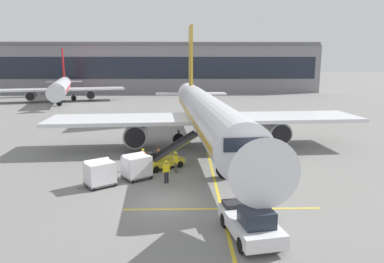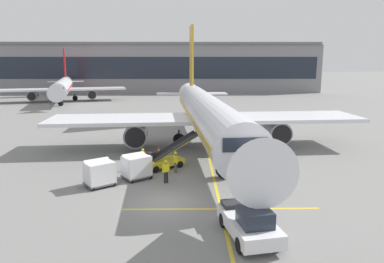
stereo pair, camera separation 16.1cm
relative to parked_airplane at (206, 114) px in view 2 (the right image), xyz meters
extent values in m
plane|color=slate|center=(-3.34, -15.18, -3.48)|extent=(600.00, 600.00, 0.00)
cylinder|color=silver|center=(0.06, -0.76, 0.09)|extent=(6.24, 32.28, 3.73)
cube|color=gold|center=(0.06, -0.76, 0.09)|extent=(6.18, 31.00, 0.45)
cone|color=silver|center=(1.47, -18.61, 0.09)|extent=(3.83, 4.00, 3.55)
cone|color=silver|center=(-1.44, 18.21, 0.37)|extent=(3.63, 6.20, 3.17)
cube|color=silver|center=(-8.34, -0.62, -0.47)|extent=(15.70, 7.60, 0.36)
cylinder|color=#93969E|center=(-7.13, -1.17, -1.81)|extent=(2.64, 4.34, 2.31)
cylinder|color=black|center=(-6.96, -3.29, -1.81)|extent=(1.97, 0.27, 1.97)
cube|color=silver|center=(8.34, 0.70, -0.47)|extent=(15.70, 7.60, 0.36)
cylinder|color=#93969E|center=(7.23, -0.03, -1.81)|extent=(2.64, 4.34, 2.31)
cylinder|color=black|center=(7.39, -2.16, -1.81)|extent=(1.97, 0.27, 1.97)
cube|color=gold|center=(-1.32, 16.72, 5.65)|extent=(0.58, 3.86, 9.63)
cube|color=silver|center=(-1.30, 16.42, 0.65)|extent=(10.53, 3.37, 0.20)
cube|color=#1E2633|center=(1.26, -16.01, 0.65)|extent=(2.74, 1.88, 0.82)
cylinder|color=#47474C|center=(0.82, -10.35, -2.31)|extent=(0.22, 0.22, 1.06)
sphere|color=black|center=(0.82, -10.35, -2.83)|extent=(1.29, 1.29, 1.29)
cylinder|color=#47474C|center=(-2.86, 0.62, -2.31)|extent=(0.22, 0.22, 1.06)
sphere|color=black|center=(-2.86, 0.62, -2.83)|extent=(1.29, 1.29, 1.29)
cylinder|color=#47474C|center=(2.72, 1.06, -2.31)|extent=(0.22, 0.22, 1.06)
sphere|color=black|center=(2.72, 1.06, -2.83)|extent=(1.29, 1.29, 1.29)
cube|color=gold|center=(-4.02, -7.65, -2.98)|extent=(3.68, 3.31, 0.44)
cube|color=black|center=(-4.99, -7.92, -2.41)|extent=(0.82, 0.81, 0.70)
cylinder|color=#333338|center=(-4.44, -7.51, -2.36)|extent=(0.08, 0.08, 0.80)
cube|color=gold|center=(-3.02, -6.91, -1.85)|extent=(4.49, 3.66, 1.98)
cube|color=black|center=(-3.02, -6.91, -1.76)|extent=(4.29, 3.47, 1.83)
cube|color=#333338|center=(-2.76, -7.26, -1.73)|extent=(3.93, 2.95, 2.02)
cube|color=#333338|center=(-3.29, -6.55, -1.73)|extent=(3.93, 2.95, 2.02)
cylinder|color=black|center=(-2.63, -7.53, -3.20)|extent=(0.57, 0.49, 0.56)
cylinder|color=black|center=(-3.51, -6.35, -3.20)|extent=(0.57, 0.49, 0.56)
cylinder|color=black|center=(-4.54, -8.95, -3.20)|extent=(0.57, 0.49, 0.56)
cylinder|color=black|center=(-5.41, -7.77, -3.20)|extent=(0.57, 0.49, 0.56)
cube|color=#515156|center=(-5.84, -10.44, -3.27)|extent=(2.56, 2.47, 0.12)
cylinder|color=#4C4C51|center=(-6.93, -11.23, -3.28)|extent=(0.61, 0.47, 0.07)
cube|color=silver|center=(-5.84, -10.44, -2.46)|extent=(2.42, 2.33, 1.50)
cube|color=silver|center=(-6.08, -10.10, -1.94)|extent=(1.98, 1.76, 0.74)
cube|color=silver|center=(-6.62, -11.01, -2.46)|extent=(0.88, 1.18, 1.38)
sphere|color=black|center=(-6.89, -10.36, -3.33)|extent=(0.30, 0.30, 0.30)
sphere|color=black|center=(-6.08, -11.46, -3.33)|extent=(0.30, 0.30, 0.30)
sphere|color=black|center=(-5.60, -9.41, -3.33)|extent=(0.30, 0.30, 0.30)
sphere|color=black|center=(-4.79, -10.51, -3.33)|extent=(0.30, 0.30, 0.30)
cube|color=#515156|center=(-8.26, -12.03, -3.27)|extent=(2.56, 2.47, 0.12)
cylinder|color=#4C4C51|center=(-9.35, -12.83, -3.28)|extent=(0.61, 0.47, 0.07)
cube|color=silver|center=(-8.26, -12.03, -2.46)|extent=(2.42, 2.33, 1.50)
cube|color=silver|center=(-8.51, -11.70, -1.94)|extent=(1.98, 1.76, 0.74)
cube|color=silver|center=(-9.04, -12.60, -2.46)|extent=(0.88, 1.18, 1.38)
sphere|color=black|center=(-9.31, -11.96, -3.33)|extent=(0.30, 0.30, 0.30)
sphere|color=black|center=(-8.51, -13.05, -3.33)|extent=(0.30, 0.30, 0.30)
sphere|color=black|center=(-8.02, -11.01, -3.33)|extent=(0.30, 0.30, 0.30)
sphere|color=black|center=(-7.22, -12.11, -3.33)|extent=(0.30, 0.30, 0.30)
cube|color=silver|center=(1.13, -19.79, -2.80)|extent=(2.91, 4.72, 0.70)
cube|color=#1E2633|center=(1.28, -20.55, -2.05)|extent=(1.74, 1.79, 0.80)
cube|color=#28282D|center=(0.81, -18.17, -2.33)|extent=(1.94, 1.29, 0.24)
cylinder|color=black|center=(1.78, -18.27, -3.10)|extent=(0.42, 0.80, 0.76)
cylinder|color=black|center=(-0.04, -18.63, -3.10)|extent=(0.42, 0.80, 0.76)
cylinder|color=black|center=(2.30, -20.95, -3.10)|extent=(0.42, 0.80, 0.76)
cylinder|color=black|center=(0.49, -21.31, -3.10)|extent=(0.42, 0.80, 0.76)
cylinder|color=#514C42|center=(-2.89, -9.06, -3.05)|extent=(0.15, 0.15, 0.86)
cylinder|color=#514C42|center=(-2.95, -8.90, -3.05)|extent=(0.15, 0.15, 0.86)
cube|color=yellow|center=(-2.92, -8.98, -2.33)|extent=(0.37, 0.44, 0.58)
cube|color=white|center=(-3.04, -9.03, -2.33)|extent=(0.14, 0.32, 0.08)
sphere|color=brown|center=(-2.92, -8.98, -1.92)|extent=(0.21, 0.21, 0.21)
sphere|color=yellow|center=(-2.92, -8.98, -1.85)|extent=(0.23, 0.23, 0.23)
cylinder|color=yellow|center=(-2.83, -9.20, -2.38)|extent=(0.09, 0.09, 0.56)
cylinder|color=yellow|center=(-3.01, -8.76, -2.38)|extent=(0.09, 0.09, 0.56)
cylinder|color=black|center=(-3.63, -11.48, -3.05)|extent=(0.15, 0.15, 0.86)
cylinder|color=black|center=(-3.47, -11.41, -3.05)|extent=(0.15, 0.15, 0.86)
cube|color=yellow|center=(-3.55, -11.45, -2.33)|extent=(0.44, 0.37, 0.58)
cube|color=white|center=(-3.60, -11.33, -2.33)|extent=(0.32, 0.15, 0.08)
sphere|color=brown|center=(-3.55, -11.45, -1.92)|extent=(0.21, 0.21, 0.21)
sphere|color=yellow|center=(-3.55, -11.45, -1.85)|extent=(0.23, 0.23, 0.23)
cylinder|color=yellow|center=(-3.77, -11.54, -2.38)|extent=(0.09, 0.09, 0.56)
cylinder|color=yellow|center=(-3.33, -11.35, -2.38)|extent=(0.09, 0.09, 0.56)
cylinder|color=black|center=(-5.76, -7.92, -3.05)|extent=(0.15, 0.15, 0.86)
cylinder|color=black|center=(-5.58, -7.88, -3.05)|extent=(0.15, 0.15, 0.86)
cube|color=orange|center=(-5.67, -7.90, -2.33)|extent=(0.42, 0.31, 0.58)
cube|color=white|center=(-5.70, -7.78, -2.33)|extent=(0.34, 0.08, 0.08)
sphere|color=brown|center=(-5.67, -7.90, -1.92)|extent=(0.21, 0.21, 0.21)
sphere|color=yellow|center=(-5.67, -7.90, -1.85)|extent=(0.23, 0.23, 0.23)
cylinder|color=orange|center=(-5.91, -7.94, -2.38)|extent=(0.09, 0.09, 0.56)
cylinder|color=orange|center=(-5.44, -7.85, -2.38)|extent=(0.09, 0.09, 0.56)
cylinder|color=black|center=(-4.93, -9.83, -3.05)|extent=(0.15, 0.15, 0.86)
cylinder|color=black|center=(-4.96, -10.01, -3.05)|extent=(0.15, 0.15, 0.86)
cube|color=orange|center=(-4.94, -9.92, -2.33)|extent=(0.30, 0.41, 0.58)
cube|color=white|center=(-4.82, -9.94, -2.33)|extent=(0.07, 0.34, 0.08)
sphere|color=#9E7051|center=(-4.94, -9.92, -1.92)|extent=(0.21, 0.21, 0.21)
sphere|color=yellow|center=(-4.94, -9.92, -1.85)|extent=(0.23, 0.23, 0.23)
cylinder|color=orange|center=(-4.90, -9.68, -2.38)|extent=(0.09, 0.09, 0.56)
cylinder|color=orange|center=(-4.98, -10.16, -2.38)|extent=(0.09, 0.09, 0.56)
cube|color=black|center=(-4.73, -3.21, -3.46)|extent=(0.70, 0.70, 0.05)
cone|color=orange|center=(-4.73, -3.21, -3.06)|extent=(0.56, 0.56, 0.73)
cylinder|color=white|center=(-4.73, -3.21, -3.03)|extent=(0.31, 0.31, 0.09)
cube|color=yellow|center=(0.05, -0.76, -3.48)|extent=(0.20, 110.00, 0.01)
cube|color=yellow|center=(0.06, -16.25, -3.48)|extent=(12.00, 0.20, 0.01)
cube|color=gray|center=(-17.81, 73.24, 3.26)|extent=(108.12, 16.13, 13.49)
cube|color=#1E2633|center=(-17.81, 65.13, 3.60)|extent=(104.88, 0.10, 6.07)
cube|color=slate|center=(-17.81, 71.63, 10.36)|extent=(107.04, 13.71, 0.70)
cylinder|color=silver|center=(-29.77, 43.55, -0.27)|extent=(10.55, 27.48, 3.34)
cube|color=red|center=(-29.77, 43.55, -0.27)|extent=(10.29, 26.43, 0.40)
cone|color=silver|center=(-25.66, 28.65, -0.27)|extent=(3.94, 4.06, 3.17)
cone|color=silver|center=(-34.14, 59.42, -0.02)|extent=(4.15, 5.90, 2.84)
cube|color=silver|center=(-36.91, 42.30, -0.77)|extent=(14.10, 8.80, 0.36)
cylinder|color=#93969E|center=(-35.83, 42.02, -1.99)|extent=(2.95, 4.01, 2.07)
cylinder|color=black|center=(-35.34, 40.25, -1.99)|extent=(1.73, 0.58, 1.76)
cube|color=silver|center=(-22.99, 46.14, -0.77)|extent=(14.10, 8.80, 0.36)
cylinder|color=#93969E|center=(-23.77, 45.35, -1.99)|extent=(2.95, 4.01, 2.07)
cylinder|color=black|center=(-23.28, 43.57, -1.99)|extent=(1.73, 0.58, 1.76)
cube|color=red|center=(-33.79, 58.14, 4.53)|extent=(1.15, 3.27, 8.28)
cube|color=silver|center=(-33.71, 57.88, 0.23)|extent=(9.18, 4.50, 0.20)
cube|color=#1E2633|center=(-26.28, 30.90, 0.23)|extent=(2.65, 2.07, 0.73)
cylinder|color=#47474C|center=(-27.57, 35.57, -2.42)|extent=(0.22, 0.22, 0.96)
sphere|color=black|center=(-27.57, 35.57, -2.90)|extent=(1.17, 1.17, 1.17)
cylinder|color=#47474C|center=(-32.54, 44.22, -2.42)|extent=(0.22, 0.22, 0.96)
sphere|color=black|center=(-32.54, 44.22, -2.90)|extent=(1.17, 1.17, 1.17)
cylinder|color=#47474C|center=(-27.72, 45.55, -2.42)|extent=(0.22, 0.22, 0.96)
sphere|color=black|center=(-27.72, 45.55, -2.90)|extent=(1.17, 1.17, 1.17)
camera|label=1|loc=(-2.15, -36.56, 5.31)|focal=33.37mm
camera|label=2|loc=(-1.99, -36.57, 5.31)|focal=33.37mm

